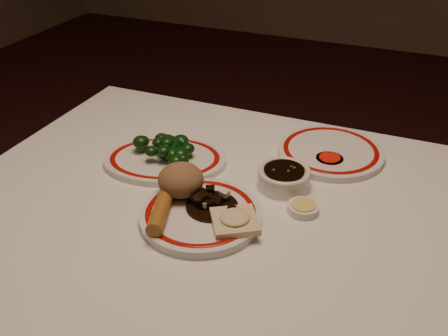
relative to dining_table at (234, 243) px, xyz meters
The scene contains 12 objects.
dining_table is the anchor object (origin of this frame).
main_plate 0.13m from the dining_table, 130.92° to the right, with size 0.31×0.31×0.02m.
rice_mound 0.18m from the dining_table, behind, with size 0.09×0.09×0.07m, color olive.
spring_roll 0.20m from the dining_table, 135.88° to the right, with size 0.03×0.03×0.11m, color #9F6927.
fried_wonton 0.14m from the dining_table, 67.48° to the right, with size 0.12×0.12×0.02m.
stirfry_heap 0.13m from the dining_table, 141.64° to the right, with size 0.11×0.11×0.03m.
broccoli_plate 0.26m from the dining_table, 153.94° to the left, with size 0.34×0.32×0.02m.
broccoli_pile 0.27m from the dining_table, 151.73° to the left, with size 0.16×0.13×0.05m.
soy_bowl 0.18m from the dining_table, 60.11° to the left, with size 0.11×0.11×0.04m.
sweet_sour_dish 0.30m from the dining_table, 60.45° to the left, with size 0.06×0.06×0.02m.
mustard_dish 0.17m from the dining_table, 18.83° to the left, with size 0.06×0.06×0.02m.
far_plate 0.34m from the dining_table, 65.24° to the left, with size 0.31×0.31×0.02m.
Camera 1 is at (0.30, -0.77, 1.36)m, focal length 40.00 mm.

